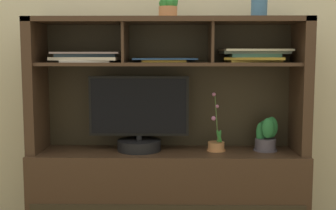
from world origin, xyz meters
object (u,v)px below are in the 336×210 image
Objects in this scene: potted_orchid at (216,144)px; ceramic_vase at (259,7)px; magazine_stack_left at (254,55)px; magazine_stack_centre at (164,60)px; potted_fern at (266,136)px; media_console at (168,167)px; tv_monitor at (139,121)px; potted_succulent at (168,4)px; magazine_stack_right at (86,57)px.

ceramic_vase reaches higher than potted_orchid.
magazine_stack_centre is (-0.56, -0.00, -0.03)m from magazine_stack_left.
magazine_stack_centre reaches higher than potted_fern.
potted_fern is at bearing -25.18° from magazine_stack_left.
magazine_stack_left is at bearing 154.82° from potted_fern.
media_console is at bearing -175.82° from magazine_stack_left.
magazine_stack_centre is 0.65m from ceramic_vase.
tv_monitor is at bearing -176.13° from magazine_stack_left.
potted_orchid is at bearing -178.98° from ceramic_vase.
media_console is 1.00m from potted_succulent.
potted_succulent is at bearing -67.17° from magazine_stack_centre.
potted_succulent is at bearing -178.02° from ceramic_vase.
potted_succulent is at bearing -177.48° from potted_fern.
potted_fern is at bearing 7.18° from ceramic_vase.
magazine_stack_centre reaches higher than tv_monitor.
potted_succulent reaches higher than ceramic_vase.
ceramic_vase is at bearing 1.98° from potted_succulent.
magazine_stack_left reaches higher than tv_monitor.
media_console is at bearing 2.86° from magazine_stack_right.
magazine_stack_left reaches higher than potted_orchid.
ceramic_vase is at bearing -172.82° from potted_fern.
media_console is 1.12m from ceramic_vase.
magazine_stack_left is at bearing 4.18° from media_console.
magazine_stack_left is 1.03m from magazine_stack_right.
potted_fern is (0.79, 0.01, -0.09)m from tv_monitor.
magazine_stack_right reaches higher than potted_fern.
potted_orchid is at bearing -167.83° from magazine_stack_left.
magazine_stack_left is at bearing 3.54° from magazine_stack_right.
tv_monitor is 3.13× the size of potted_succulent.
magazine_stack_right is at bearing -179.00° from potted_orchid.
media_console is 3.99× the size of magazine_stack_right.
magazine_stack_centre is at bearing 177.02° from potted_fern.
potted_orchid is 0.86× the size of magazine_stack_right.
potted_orchid reaches higher than potted_fern.
potted_fern is (0.61, 0.00, 0.20)m from media_console.
potted_fern is 1.01m from potted_succulent.
magazine_stack_left is 0.61m from potted_succulent.
magazine_stack_centre is at bearing 175.91° from ceramic_vase.
ceramic_vase reaches higher than magazine_stack_left.
tv_monitor is at bearing -163.99° from magazine_stack_centre.
media_console is 0.64m from potted_fern.
potted_succulent is at bearing -0.08° from magazine_stack_right.
magazine_stack_centre is (-0.33, 0.05, 0.52)m from potted_orchid.
tv_monitor reaches higher than potted_orchid.
potted_succulent reaches higher than magazine_stack_centre.
magazine_stack_left is (0.71, 0.05, 0.41)m from tv_monitor.
potted_fern is 0.51m from magazine_stack_left.
ceramic_vase reaches higher than potted_fern.
tv_monitor is at bearing 2.80° from magazine_stack_right.
magazine_stack_centre is 0.97× the size of magazine_stack_right.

